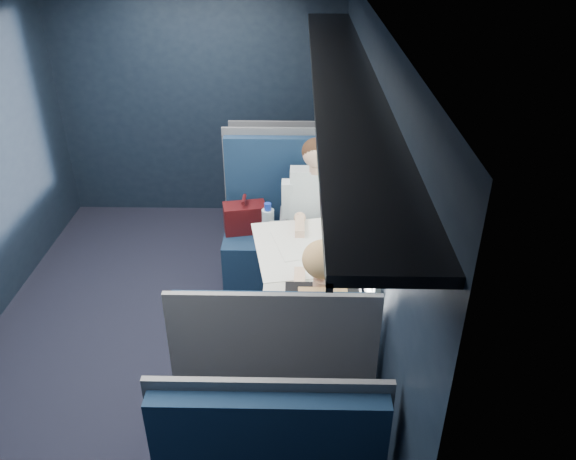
{
  "coord_description": "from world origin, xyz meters",
  "views": [
    {
      "loc": [
        0.96,
        -3.25,
        2.83
      ],
      "look_at": [
        0.9,
        0.0,
        0.95
      ],
      "focal_mm": 35.0,
      "sensor_mm": 36.0,
      "label": 1
    }
  ],
  "objects_px": {
    "table": "(307,266)",
    "woman": "(320,324)",
    "seat_bay_far": "(276,385)",
    "seat_row_front": "(287,187)",
    "cup": "(331,227)",
    "seat_bay_near": "(282,232)",
    "man": "(315,212)",
    "laptop": "(346,246)",
    "bottle_small": "(338,217)"
  },
  "relations": [
    {
      "from": "laptop",
      "to": "bottle_small",
      "type": "relative_size",
      "value": 1.44
    },
    {
      "from": "laptop",
      "to": "cup",
      "type": "relative_size",
      "value": 3.9
    },
    {
      "from": "seat_bay_near",
      "to": "woman",
      "type": "bearing_deg",
      "value": -80.45
    },
    {
      "from": "seat_row_front",
      "to": "woman",
      "type": "relative_size",
      "value": 0.88
    },
    {
      "from": "seat_row_front",
      "to": "woman",
      "type": "height_order",
      "value": "woman"
    },
    {
      "from": "man",
      "to": "bottle_small",
      "type": "distance_m",
      "value": 0.37
    },
    {
      "from": "table",
      "to": "laptop",
      "type": "bearing_deg",
      "value": 6.61
    },
    {
      "from": "bottle_small",
      "to": "cup",
      "type": "bearing_deg",
      "value": -137.87
    },
    {
      "from": "seat_row_front",
      "to": "man",
      "type": "xyz_separation_m",
      "value": [
        0.25,
        -1.1,
        0.31
      ]
    },
    {
      "from": "seat_bay_near",
      "to": "seat_bay_far",
      "type": "bearing_deg",
      "value": -89.48
    },
    {
      "from": "seat_bay_near",
      "to": "cup",
      "type": "xyz_separation_m",
      "value": [
        0.38,
        -0.53,
        0.36
      ]
    },
    {
      "from": "seat_row_front",
      "to": "bottle_small",
      "type": "bearing_deg",
      "value": -73.82
    },
    {
      "from": "bottle_small",
      "to": "seat_row_front",
      "type": "bearing_deg",
      "value": 106.18
    },
    {
      "from": "seat_row_front",
      "to": "man",
      "type": "bearing_deg",
      "value": -77.17
    },
    {
      "from": "table",
      "to": "man",
      "type": "xyz_separation_m",
      "value": [
        0.07,
        0.7,
        0.06
      ]
    },
    {
      "from": "table",
      "to": "seat_row_front",
      "type": "bearing_deg",
      "value": 95.8
    },
    {
      "from": "table",
      "to": "woman",
      "type": "xyz_separation_m",
      "value": [
        0.07,
        -0.71,
        0.06
      ]
    },
    {
      "from": "laptop",
      "to": "table",
      "type": "bearing_deg",
      "value": -173.39
    },
    {
      "from": "table",
      "to": "laptop",
      "type": "distance_m",
      "value": 0.3
    },
    {
      "from": "cup",
      "to": "bottle_small",
      "type": "bearing_deg",
      "value": 42.13
    },
    {
      "from": "seat_bay_far",
      "to": "man",
      "type": "relative_size",
      "value": 0.95
    },
    {
      "from": "seat_bay_near",
      "to": "woman",
      "type": "relative_size",
      "value": 0.95
    },
    {
      "from": "laptop",
      "to": "cup",
      "type": "bearing_deg",
      "value": 105.48
    },
    {
      "from": "seat_bay_far",
      "to": "seat_row_front",
      "type": "bearing_deg",
      "value": 90.0
    },
    {
      "from": "seat_bay_far",
      "to": "woman",
      "type": "distance_m",
      "value": 0.43
    },
    {
      "from": "bottle_small",
      "to": "cup",
      "type": "distance_m",
      "value": 0.09
    },
    {
      "from": "seat_bay_far",
      "to": "man",
      "type": "height_order",
      "value": "man"
    },
    {
      "from": "seat_row_front",
      "to": "cup",
      "type": "bearing_deg",
      "value": -76.08
    },
    {
      "from": "seat_bay_near",
      "to": "woman",
      "type": "distance_m",
      "value": 1.63
    },
    {
      "from": "woman",
      "to": "bottle_small",
      "type": "relative_size",
      "value": 5.62
    },
    {
      "from": "table",
      "to": "laptop",
      "type": "height_order",
      "value": "laptop"
    },
    {
      "from": "seat_bay_near",
      "to": "man",
      "type": "relative_size",
      "value": 0.95
    },
    {
      "from": "table",
      "to": "seat_row_front",
      "type": "distance_m",
      "value": 1.82
    },
    {
      "from": "table",
      "to": "seat_bay_near",
      "type": "bearing_deg",
      "value": 102.81
    },
    {
      "from": "laptop",
      "to": "cup",
      "type": "xyz_separation_m",
      "value": [
        -0.09,
        0.31,
        -0.02
      ]
    },
    {
      "from": "seat_bay_near",
      "to": "bottle_small",
      "type": "bearing_deg",
      "value": -48.73
    },
    {
      "from": "seat_row_front",
      "to": "laptop",
      "type": "height_order",
      "value": "seat_row_front"
    },
    {
      "from": "man",
      "to": "woman",
      "type": "relative_size",
      "value": 1.0
    },
    {
      "from": "seat_bay_near",
      "to": "seat_row_front",
      "type": "height_order",
      "value": "seat_bay_near"
    },
    {
      "from": "man",
      "to": "laptop",
      "type": "relative_size",
      "value": 3.9
    },
    {
      "from": "table",
      "to": "woman",
      "type": "distance_m",
      "value": 0.71
    },
    {
      "from": "bottle_small",
      "to": "cup",
      "type": "height_order",
      "value": "bottle_small"
    },
    {
      "from": "table",
      "to": "seat_row_front",
      "type": "height_order",
      "value": "seat_row_front"
    },
    {
      "from": "man",
      "to": "laptop",
      "type": "xyz_separation_m",
      "value": [
        0.2,
        -0.67,
        0.09
      ]
    },
    {
      "from": "table",
      "to": "seat_row_front",
      "type": "relative_size",
      "value": 0.86
    },
    {
      "from": "woman",
      "to": "seat_row_front",
      "type": "bearing_deg",
      "value": 95.7
    },
    {
      "from": "seat_bay_near",
      "to": "seat_row_front",
      "type": "relative_size",
      "value": 1.09
    },
    {
      "from": "seat_bay_near",
      "to": "laptop",
      "type": "relative_size",
      "value": 3.72
    },
    {
      "from": "table",
      "to": "seat_bay_near",
      "type": "height_order",
      "value": "seat_bay_near"
    },
    {
      "from": "man",
      "to": "table",
      "type": "bearing_deg",
      "value": -95.52
    }
  ]
}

